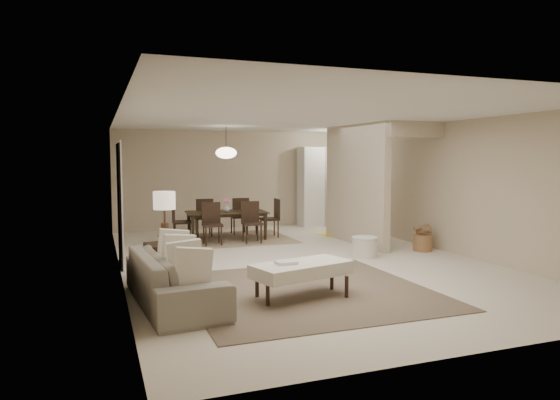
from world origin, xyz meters
name	(u,v)px	position (x,y,z in m)	size (l,w,h in m)	color
floor	(299,260)	(0.00, 0.00, 0.00)	(9.00, 9.00, 0.00)	beige
ceiling	(299,118)	(0.00, 0.00, 2.50)	(9.00, 9.00, 0.00)	white
back_wall	(233,180)	(0.00, 4.50, 1.25)	(6.00, 6.00, 0.00)	#BFAC91
left_wall	(119,194)	(-3.00, 0.00, 1.25)	(9.00, 9.00, 0.00)	#BFAC91
right_wall	(441,186)	(3.00, 0.00, 1.25)	(9.00, 9.00, 0.00)	#BFAC91
partition	(355,184)	(1.80, 1.25, 1.25)	(0.15, 2.50, 2.50)	#BFAC91
doorway	(120,205)	(-2.97, 0.60, 1.02)	(0.04, 0.90, 2.04)	black
pantry_cabinet	(321,186)	(2.35, 4.15, 1.05)	(1.20, 0.55, 2.10)	white
flush_light	(336,132)	(2.30, 3.20, 2.46)	(0.44, 0.44, 0.05)	white
living_rug	(307,290)	(-0.67, -1.94, 0.01)	(3.20, 3.20, 0.01)	brown
sofa	(174,279)	(-2.45, -1.94, 0.32)	(0.85, 2.17, 0.63)	gray
ottoman_bench	(302,270)	(-0.87, -2.24, 0.37)	(1.39, 0.90, 0.46)	beige
side_table	(165,262)	(-2.40, -0.70, 0.28)	(0.51, 0.51, 0.56)	black
table_lamp	(164,205)	(-2.40, -0.70, 1.12)	(0.32, 0.32, 0.76)	#4A301F
round_pouf	(365,247)	(1.23, -0.16, 0.18)	(0.47, 0.47, 0.37)	beige
wicker_basket	(423,243)	(2.61, 0.00, 0.16)	(0.37, 0.37, 0.31)	brown
dining_rug	(227,239)	(-0.63, 2.67, 0.01)	(2.80, 2.10, 0.01)	#856F52
dining_table	(227,226)	(-0.63, 2.67, 0.31)	(1.75, 0.98, 0.62)	black
dining_chairs	(227,220)	(-0.63, 2.67, 0.44)	(2.38, 1.78, 0.88)	black
vase	(227,208)	(-0.63, 2.67, 0.70)	(0.15, 0.15, 0.16)	silver
yellow_mat	(340,234)	(2.08, 2.47, 0.01)	(0.97, 0.59, 0.01)	yellow
pendant_light	(226,153)	(-0.63, 2.67, 1.92)	(0.46, 0.46, 0.71)	#4A301F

